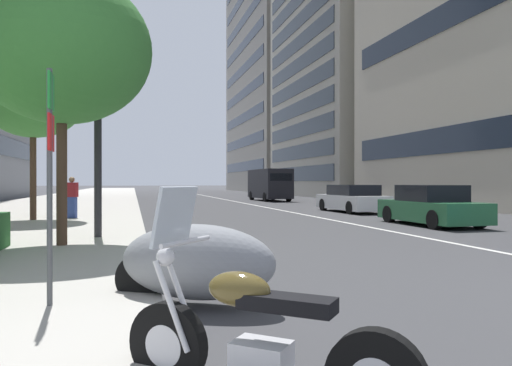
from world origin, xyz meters
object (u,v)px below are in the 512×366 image
Objects in this scene: parking_sign_by_curb at (50,157)px; street_tree_by_lamp_post at (33,94)px; car_mid_block_traffic at (431,207)px; car_far_down_avenue at (352,199)px; street_lamp_with_banners at (113,38)px; street_tree_far_plaza at (62,49)px; motorcycle_by_sign_pole at (195,262)px; motorcycle_nearest_camera at (256,341)px; delivery_van_ahead at (270,184)px; pedestrian_on_plaza at (72,197)px.

parking_sign_by_curb is 13.61m from street_tree_by_lamp_post.
car_mid_block_traffic is 0.90× the size of car_far_down_avenue.
street_tree_far_plaza is at bearing 145.54° from street_lamp_with_banners.
motorcycle_by_sign_pole is at bearing -157.47° from street_tree_far_plaza.
street_tree_by_lamp_post reaches higher than motorcycle_nearest_camera.
car_far_down_avenue is 0.81× the size of street_tree_far_plaza.
delivery_van_ahead is 23.51m from street_tree_by_lamp_post.
delivery_van_ahead reaches higher than car_far_down_avenue.
car_far_down_avenue is at bearing -91.47° from motorcycle_by_sign_pole.
street_tree_by_lamp_post reaches higher than car_mid_block_traffic.
parking_sign_by_curb is 13.74m from pedestrian_on_plaza.
street_tree_by_lamp_post is at bearing 25.53° from street_lamp_with_banners.
parking_sign_by_curb is 5.99m from street_tree_far_plaza.
motorcycle_nearest_camera is at bearing -146.62° from parking_sign_by_curb.
motorcycle_by_sign_pole is 0.36× the size of delivery_van_ahead.
street_tree_by_lamp_post is (12.96, 4.17, 4.10)m from motorcycle_by_sign_pole.
motorcycle_by_sign_pole is at bearing 29.71° from pedestrian_on_plaza.
delivery_van_ahead reaches higher than pedestrian_on_plaza.
street_tree_by_lamp_post is (-3.45, 13.98, 3.99)m from car_far_down_avenue.
car_mid_block_traffic is at bearing -106.22° from street_tree_by_lamp_post.
motorcycle_nearest_camera is 0.30× the size of delivery_van_ahead.
car_far_down_avenue is 0.78× the size of street_tree_by_lamp_post.
motorcycle_by_sign_pole is 0.26× the size of street_lamp_with_banners.
motorcycle_nearest_camera is 0.36× the size of car_far_down_avenue.
street_tree_far_plaza is (7.92, 2.27, 3.91)m from motorcycle_nearest_camera.
car_mid_block_traffic is at bearing -106.37° from motorcycle_by_sign_pole.
street_tree_by_lamp_post is at bearing -46.71° from pedestrian_on_plaza.
street_tree_by_lamp_post is at bearing 140.83° from delivery_van_ahead.
delivery_van_ahead is at bearing 162.08° from pedestrian_on_plaza.
street_lamp_with_banners is (6.74, 1.20, 4.51)m from motorcycle_by_sign_pole.
car_far_down_avenue is at bearing -47.19° from street_tree_far_plaza.
motorcycle_nearest_camera is 21.39m from car_far_down_avenue.
street_tree_far_plaza is at bearing 22.62° from pedestrian_on_plaza.
motorcycle_by_sign_pole is at bearing 147.43° from car_far_down_avenue.
motorcycle_nearest_camera is 14.88m from car_mid_block_traffic.
street_lamp_with_banners is (-24.80, 11.04, 3.72)m from delivery_van_ahead.
street_tree_by_lamp_post reaches higher than motorcycle_by_sign_pole.
car_mid_block_traffic is 7.39m from car_far_down_avenue.
street_lamp_with_banners reaches higher than car_mid_block_traffic.
pedestrian_on_plaza is (13.55, 2.94, 0.38)m from motorcycle_by_sign_pole.
motorcycle_nearest_camera is 16.70m from street_tree_by_lamp_post.
car_far_down_avenue is at bearing -3.96° from car_mid_block_traffic.
street_lamp_with_banners reaches higher than motorcycle_by_sign_pole.
motorcycle_by_sign_pole is at bearing -162.17° from street_tree_by_lamp_post.
car_mid_block_traffic is 0.53× the size of street_lamp_with_banners.
motorcycle_by_sign_pole is 0.80× the size of parking_sign_by_curb.
car_far_down_avenue is 13.07m from pedestrian_on_plaza.
car_far_down_avenue is 16.78m from street_tree_far_plaza.
motorcycle_nearest_camera is 10.53m from street_lamp_with_banners.
delivery_van_ahead reaches higher than car_mid_block_traffic.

